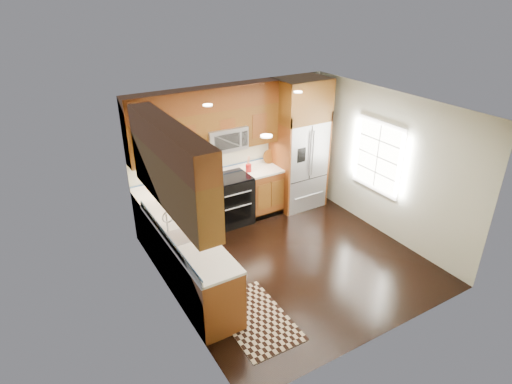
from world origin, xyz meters
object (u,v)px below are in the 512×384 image
refrigerator (299,145)px  utensil_crock (249,166)px  range (230,200)px  rug (255,318)px  knife_block (191,177)px

refrigerator → utensil_crock: 1.14m
range → utensil_crock: 0.73m
range → utensil_crock: utensil_crock is taller
rug → knife_block: size_ratio=4.41×
range → refrigerator: size_ratio=0.36×
range → rug: (-0.95, -2.55, -0.46)m
rug → knife_block: knife_block is taller
rug → utensil_crock: (1.39, 2.60, 1.04)m
range → utensil_crock: bearing=6.4°
utensil_crock → rug: bearing=-118.1°
knife_block → utensil_crock: size_ratio=1.02×
rug → refrigerator: bearing=46.2°
refrigerator → utensil_crock: bearing=175.5°
rug → utensil_crock: 3.13m
knife_block → utensil_crock: knife_block is taller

